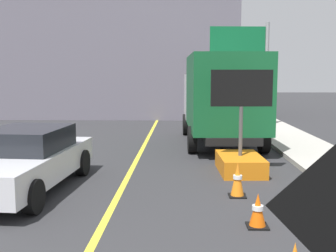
% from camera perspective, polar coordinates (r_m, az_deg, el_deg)
% --- Properties ---
extents(lane_center_stripe, '(0.14, 36.00, 0.01)m').
position_cam_1_polar(lane_center_stripe, '(8.10, -7.96, -11.43)').
color(lane_center_stripe, yellow).
rests_on(lane_center_stripe, ground).
extents(arrow_board_trailer, '(1.60, 1.84, 2.70)m').
position_cam_1_polar(arrow_board_trailer, '(11.06, 9.95, -3.89)').
color(arrow_board_trailer, orange).
rests_on(arrow_board_trailer, ground).
extents(box_truck, '(2.81, 6.62, 3.25)m').
position_cam_1_polar(box_truck, '(15.32, 7.41, 4.05)').
color(box_truck, black).
rests_on(box_truck, ground).
extents(pickup_car, '(2.19, 4.65, 1.38)m').
position_cam_1_polar(pickup_car, '(9.75, -19.20, -4.38)').
color(pickup_car, silver).
rests_on(pickup_car, ground).
extents(highway_guide_sign, '(2.79, 0.31, 5.00)m').
position_cam_1_polar(highway_guide_sign, '(19.95, 11.31, 9.41)').
color(highway_guide_sign, gray).
rests_on(highway_guide_sign, ground).
extents(far_building_block, '(14.93, 8.59, 10.18)m').
position_cam_1_polar(far_building_block, '(27.88, -7.01, 12.22)').
color(far_building_block, slate).
rests_on(far_building_block, ground).
extents(traffic_cone_mid_lane, '(0.36, 0.36, 0.59)m').
position_cam_1_polar(traffic_cone_mid_lane, '(7.26, 12.30, -11.35)').
color(traffic_cone_mid_lane, black).
rests_on(traffic_cone_mid_lane, ground).
extents(traffic_cone_far_lane, '(0.36, 0.36, 0.75)m').
position_cam_1_polar(traffic_cone_far_lane, '(8.90, 9.60, -7.33)').
color(traffic_cone_far_lane, black).
rests_on(traffic_cone_far_lane, ground).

